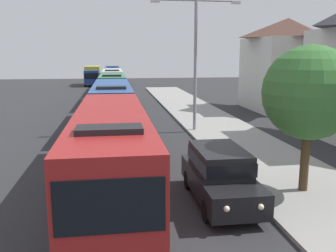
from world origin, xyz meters
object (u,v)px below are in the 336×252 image
bus_fourth_in_line (112,80)px  streetlamp_mid (196,51)px  bus_rear (113,75)px  white_suv (220,173)px  bus_middle (112,88)px  bus_second_in_line (112,104)px  box_truck_oncoming (93,75)px  roadside_tree (310,93)px  bus_lead (111,148)px

bus_fourth_in_line → streetlamp_mid: 27.70m
bus_rear → white_suv: bearing=-85.9°
bus_middle → streetlamp_mid: (5.40, -14.84, 3.60)m
bus_second_in_line → streetlamp_mid: size_ratio=1.39×
bus_fourth_in_line → box_truck_oncoming: bearing=104.4°
white_suv → roadside_tree: size_ratio=0.92×
bus_middle → bus_rear: bearing=90.0°
bus_fourth_in_line → white_suv: (3.70, -38.76, -0.66)m
white_suv → streetlamp_mid: (1.70, 11.82, 4.26)m
bus_second_in_line → bus_rear: bearing=90.0°
bus_lead → roadside_tree: (6.96, -1.16, 2.04)m
bus_second_in_line → bus_middle: size_ratio=1.07×
bus_second_in_line → roadside_tree: bearing=-63.0°
bus_lead → bus_middle: bearing=90.0°
bus_second_in_line → box_truck_oncoming: bus_second_in_line is taller
bus_middle → box_truck_oncoming: (-3.30, 24.95, 0.02)m
bus_lead → bus_second_in_line: size_ratio=1.04×
box_truck_oncoming → roadside_tree: bearing=-78.7°
bus_middle → bus_fourth_in_line: same height
bus_second_in_line → bus_fourth_in_line: size_ratio=0.97×
white_suv → bus_second_in_line: bearing=104.9°
bus_rear → box_truck_oncoming: size_ratio=1.50×
bus_fourth_in_line → bus_rear: same height
bus_second_in_line → streetlamp_mid: (5.40, -2.09, 3.60)m
bus_lead → bus_second_in_line: (-0.00, 12.50, -0.00)m
bus_lead → bus_middle: 25.24m
bus_middle → bus_rear: 25.10m
bus_fourth_in_line → bus_lead: bearing=-90.0°
bus_lead → white_suv: (3.70, -1.41, -0.66)m
bus_middle → bus_fourth_in_line: (0.00, 12.10, 0.00)m
bus_lead → box_truck_oncoming: bearing=93.8°
bus_rear → roadside_tree: roadside_tree is taller
bus_second_in_line → streetlamp_mid: streetlamp_mid is taller
bus_second_in_line → box_truck_oncoming: bearing=95.0°
white_suv → roadside_tree: bearing=4.5°
bus_middle → bus_rear: same height
roadside_tree → bus_rear: bearing=97.7°
bus_second_in_line → bus_middle: bearing=90.0°
bus_middle → streetlamp_mid: bearing=-70.0°
bus_fourth_in_line → roadside_tree: bearing=-79.7°
white_suv → box_truck_oncoming: bearing=97.7°
bus_second_in_line → box_truck_oncoming: 37.83m
bus_second_in_line → bus_fourth_in_line: bearing=90.0°
bus_lead → bus_rear: 50.35m
white_suv → box_truck_oncoming: (-7.00, 51.60, 0.68)m
bus_middle → bus_fourth_in_line: size_ratio=0.91×
bus_rear → streetlamp_mid: bearing=-82.3°
bus_middle → white_suv: 26.92m
streetlamp_mid → bus_second_in_line: bearing=158.8°
streetlamp_mid → white_suv: bearing=-98.2°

